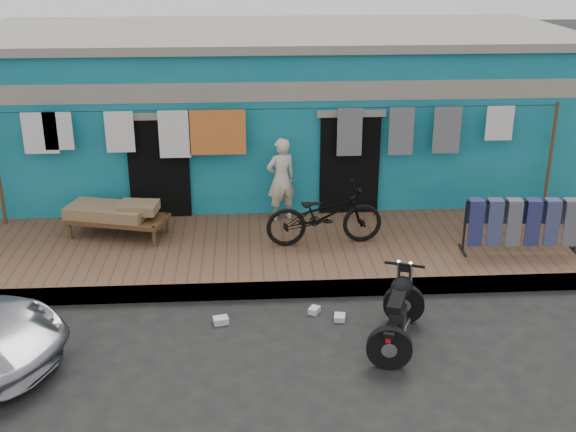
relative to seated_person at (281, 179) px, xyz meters
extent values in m
plane|color=black|center=(-0.01, -4.20, -1.02)|extent=(80.00, 80.00, 0.00)
cube|color=brown|center=(-0.01, -1.20, -0.89)|extent=(28.00, 3.00, 0.25)
cube|color=gray|center=(-0.01, -2.65, -0.89)|extent=(28.00, 0.10, 0.25)
cube|color=#146E86|center=(-0.01, 2.80, 0.58)|extent=(12.00, 5.00, 3.20)
cube|color=#9E9384|center=(-0.01, 0.36, 1.53)|extent=(12.00, 0.14, 0.35)
cube|color=#9E9384|center=(-0.01, 2.80, 2.26)|extent=(12.20, 5.20, 0.16)
cube|color=black|center=(-2.21, 0.28, 0.03)|extent=(1.10, 0.10, 2.10)
cube|color=black|center=(1.29, 0.28, 0.03)|extent=(1.10, 0.10, 2.10)
cylinder|color=brown|center=(4.99, 0.05, 0.28)|extent=(0.06, 0.06, 2.10)
cylinder|color=black|center=(-0.01, 0.05, 1.28)|extent=(10.00, 0.01, 0.01)
cube|color=silver|center=(-4.20, 0.05, 0.92)|extent=(0.60, 0.02, 0.74)
cube|color=silver|center=(-3.88, 0.05, 0.95)|extent=(0.50, 0.02, 0.68)
cube|color=silver|center=(-2.83, 0.05, 0.92)|extent=(0.50, 0.02, 0.74)
cube|color=silver|center=(-1.88, 0.05, 0.86)|extent=(0.55, 0.02, 0.86)
cube|color=#CC4C26|center=(-1.12, 0.05, 0.88)|extent=(1.00, 0.02, 0.81)
cube|color=slate|center=(1.24, 0.05, 0.85)|extent=(0.45, 0.02, 0.88)
cube|color=slate|center=(2.17, 0.05, 0.84)|extent=(0.45, 0.02, 0.88)
cube|color=slate|center=(3.00, 0.05, 0.85)|extent=(0.50, 0.02, 0.86)
cube|color=silver|center=(3.96, 0.05, 0.97)|extent=(0.50, 0.02, 0.64)
imported|color=beige|center=(0.00, 0.00, 0.00)|extent=(0.65, 0.55, 1.53)
imported|color=black|center=(0.66, -1.20, -0.13)|extent=(2.01, 0.85, 1.26)
cube|color=silver|center=(-1.04, -3.38, -0.97)|extent=(0.24, 0.20, 0.09)
cube|color=silver|center=(0.31, -3.17, -0.97)|extent=(0.20, 0.22, 0.09)
cube|color=silver|center=(0.65, -3.40, -0.98)|extent=(0.18, 0.22, 0.08)
camera|label=1|loc=(-0.66, -12.42, 4.10)|focal=45.00mm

